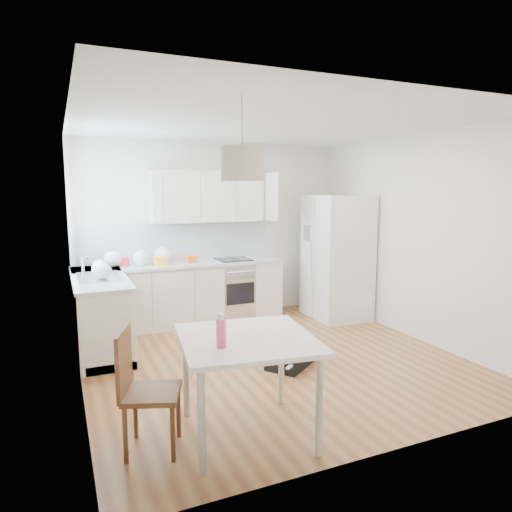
{
  "coord_description": "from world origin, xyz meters",
  "views": [
    {
      "loc": [
        -2.24,
        -4.65,
        1.98
      ],
      "look_at": [
        -0.03,
        0.4,
        1.18
      ],
      "focal_mm": 32.0,
      "sensor_mm": 36.0,
      "label": 1
    }
  ],
  "objects_px": {
    "refrigerator": "(337,257)",
    "gym_bag": "(291,354)",
    "dining_table": "(247,348)",
    "dining_chair": "(152,390)"
  },
  "relations": [
    {
      "from": "dining_table",
      "to": "dining_chair",
      "type": "distance_m",
      "value": 0.79
    },
    {
      "from": "refrigerator",
      "to": "dining_table",
      "type": "relative_size",
      "value": 1.61
    },
    {
      "from": "refrigerator",
      "to": "gym_bag",
      "type": "distance_m",
      "value": 2.35
    },
    {
      "from": "refrigerator",
      "to": "dining_chair",
      "type": "relative_size",
      "value": 1.99
    },
    {
      "from": "refrigerator",
      "to": "dining_chair",
      "type": "height_order",
      "value": "refrigerator"
    },
    {
      "from": "refrigerator",
      "to": "gym_bag",
      "type": "xyz_separation_m",
      "value": [
        -1.61,
        -1.51,
        -0.82
      ]
    },
    {
      "from": "gym_bag",
      "to": "dining_table",
      "type": "bearing_deg",
      "value": -167.53
    },
    {
      "from": "dining_table",
      "to": "gym_bag",
      "type": "distance_m",
      "value": 1.64
    },
    {
      "from": "dining_table",
      "to": "dining_chair",
      "type": "height_order",
      "value": "dining_chair"
    },
    {
      "from": "refrigerator",
      "to": "dining_chair",
      "type": "distance_m",
      "value": 4.26
    }
  ]
}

